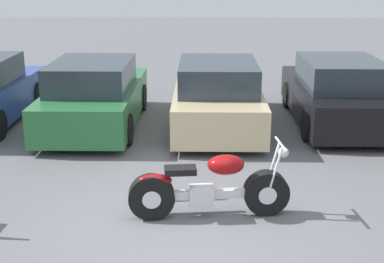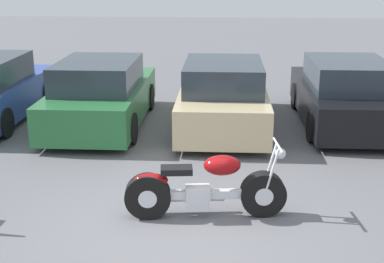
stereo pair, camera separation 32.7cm
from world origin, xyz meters
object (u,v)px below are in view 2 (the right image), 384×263
(parked_car_green, at_px, (101,95))
(parked_car_champagne, at_px, (223,97))
(parked_car_black, at_px, (345,95))
(motorcycle, at_px, (204,189))

(parked_car_green, relative_size, parked_car_champagne, 1.00)
(parked_car_green, distance_m, parked_car_black, 5.35)
(parked_car_champagne, relative_size, parked_car_black, 1.00)
(parked_car_green, height_order, parked_car_black, same)
(motorcycle, distance_m, parked_car_black, 5.54)
(parked_car_black, bearing_deg, parked_car_champagne, -172.95)
(motorcycle, relative_size, parked_car_black, 0.54)
(parked_car_green, relative_size, parked_car_black, 1.00)
(motorcycle, bearing_deg, parked_car_champagne, 86.82)
(parked_car_green, bearing_deg, parked_car_champagne, 0.00)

